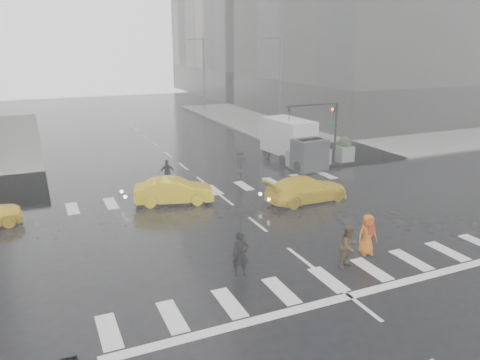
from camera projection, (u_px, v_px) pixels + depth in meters
name	position (u px, v px, depth m)	size (l,w,h in m)	color
ground	(257.00, 224.00, 22.66)	(120.00, 120.00, 0.00)	black
sidewalk_ne	(358.00, 131.00, 45.57)	(35.00, 35.00, 0.15)	gray
road_markings	(257.00, 224.00, 22.66)	(18.00, 48.00, 0.01)	silver
traffic_signal_pole	(324.00, 121.00, 32.27)	(4.45, 0.42, 4.50)	black
street_lamp_near	(279.00, 83.00, 41.25)	(2.15, 0.22, 9.00)	#59595B
street_lamp_far	(203.00, 71.00, 58.77)	(2.15, 0.22, 9.00)	#59595B
planter_west	(296.00, 155.00, 32.29)	(1.10, 1.10, 1.80)	gray
planter_mid	(321.00, 152.00, 33.07)	(1.10, 1.10, 1.80)	gray
planter_east	(344.00, 150.00, 33.85)	(1.10, 1.10, 1.80)	gray
pedestrian_black	(240.00, 236.00, 17.29)	(1.17, 1.18, 2.43)	black
pedestrian_brown	(349.00, 246.00, 18.18)	(0.84, 0.65, 1.73)	#443118
pedestrian_orange	(368.00, 234.00, 19.26)	(0.93, 0.68, 1.74)	#D25F0E
pedestrian_far_a	(168.00, 173.00, 28.48)	(0.96, 0.59, 1.64)	black
pedestrian_far_b	(240.00, 161.00, 31.14)	(1.13, 0.62, 1.74)	black
taxi_mid	(174.00, 191.00, 25.45)	(1.48, 4.26, 1.40)	yellow
taxi_rear	(307.00, 189.00, 25.78)	(1.95, 4.23, 1.39)	yellow
box_truck	(294.00, 141.00, 33.41)	(2.20, 5.87, 3.12)	silver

